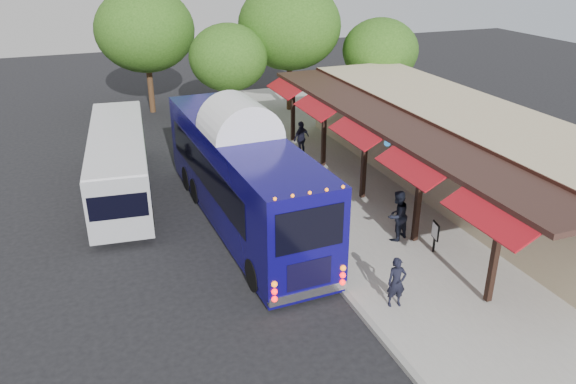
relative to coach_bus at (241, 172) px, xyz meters
name	(u,v)px	position (x,y,z in m)	size (l,w,h in m)	color
ground	(318,265)	(1.45, -4.03, -2.11)	(90.00, 90.00, 0.00)	black
sidewalk	(387,196)	(6.45, -0.03, -2.04)	(10.00, 40.00, 0.15)	#9E9B93
curb	(279,214)	(1.50, -0.03, -2.04)	(0.20, 40.00, 0.16)	gray
station_shelter	(458,147)	(9.83, -0.03, -0.26)	(8.15, 20.00, 3.60)	tan
coach_bus	(241,172)	(0.00, 0.00, 0.00)	(3.07, 12.38, 3.93)	#0D085F
city_bus	(119,160)	(-4.10, 4.48, -0.58)	(3.25, 10.47, 2.77)	#93969B
ped_a	(397,282)	(2.56, -7.16, -1.17)	(0.57, 0.38, 1.57)	black
ped_b	(397,216)	(4.70, -3.62, -1.02)	(0.92, 0.72, 1.89)	black
ped_c	(301,138)	(4.85, 5.85, -1.08)	(1.03, 0.43, 1.76)	black
ped_d	(264,125)	(3.73, 8.32, -1.00)	(1.25, 0.72, 1.93)	black
sign_board	(435,232)	(5.44, -4.91, -1.19)	(0.15, 0.51, 1.13)	black
tree_left	(228,58)	(3.15, 12.99, 1.80)	(4.59, 4.59, 5.87)	#382314
tree_mid	(290,26)	(7.37, 14.06, 3.28)	(6.31, 6.31, 8.08)	#382314
tree_right	(380,51)	(12.39, 11.59, 1.85)	(4.64, 4.64, 5.94)	#382314
tree_far	(145,30)	(-0.93, 17.09, 3.05)	(6.04, 6.04, 7.73)	#382314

